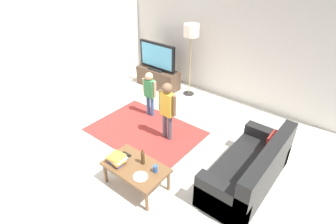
# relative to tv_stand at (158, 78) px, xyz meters

# --- Properties ---
(ground) EXTENTS (7.80, 7.80, 0.00)m
(ground) POSITION_rel_tv_stand_xyz_m (1.70, -2.30, -0.24)
(ground) COLOR beige
(wall_back) EXTENTS (6.00, 0.12, 2.70)m
(wall_back) POSITION_rel_tv_stand_xyz_m (1.70, 0.70, 1.11)
(wall_back) COLOR silver
(wall_back) RESTS_ON ground
(wall_left) EXTENTS (0.12, 6.00, 2.70)m
(wall_left) POSITION_rel_tv_stand_xyz_m (-1.30, -2.30, 1.11)
(wall_left) COLOR silver
(wall_left) RESTS_ON ground
(area_rug) EXTENTS (2.20, 1.60, 0.01)m
(area_rug) POSITION_rel_tv_stand_xyz_m (1.15, -1.77, -0.24)
(area_rug) COLOR #9E2D28
(area_rug) RESTS_ON ground
(tv_stand) EXTENTS (1.20, 0.44, 0.50)m
(tv_stand) POSITION_rel_tv_stand_xyz_m (0.00, 0.00, 0.00)
(tv_stand) COLOR #4C3828
(tv_stand) RESTS_ON ground
(tv) EXTENTS (1.10, 0.28, 0.71)m
(tv) POSITION_rel_tv_stand_xyz_m (0.00, -0.02, 0.60)
(tv) COLOR black
(tv) RESTS_ON tv_stand
(couch) EXTENTS (0.80, 1.80, 0.86)m
(couch) POSITION_rel_tv_stand_xyz_m (3.46, -1.81, 0.05)
(couch) COLOR black
(couch) RESTS_ON ground
(floor_lamp) EXTENTS (0.36, 0.36, 1.78)m
(floor_lamp) POSITION_rel_tv_stand_xyz_m (0.90, 0.15, 1.30)
(floor_lamp) COLOR #262626
(floor_lamp) RESTS_ON ground
(child_near_tv) EXTENTS (0.35, 0.17, 1.04)m
(child_near_tv) POSITION_rel_tv_stand_xyz_m (0.81, -1.23, 0.38)
(child_near_tv) COLOR #33598C
(child_near_tv) RESTS_ON ground
(child_center) EXTENTS (0.40, 0.19, 1.21)m
(child_center) POSITION_rel_tv_stand_xyz_m (1.64, -1.65, 0.48)
(child_center) COLOR #4C4C59
(child_center) RESTS_ON ground
(coffee_table) EXTENTS (1.00, 0.60, 0.42)m
(coffee_table) POSITION_rel_tv_stand_xyz_m (2.06, -2.95, 0.13)
(coffee_table) COLOR brown
(coffee_table) RESTS_ON ground
(book_stack) EXTENTS (0.28, 0.25, 0.13)m
(book_stack) POSITION_rel_tv_stand_xyz_m (1.78, -3.07, 0.24)
(book_stack) COLOR #334CA5
(book_stack) RESTS_ON coffee_table
(bottle) EXTENTS (0.06, 0.06, 0.28)m
(bottle) POSITION_rel_tv_stand_xyz_m (2.11, -2.83, 0.29)
(bottle) COLOR #4C3319
(bottle) RESTS_ON coffee_table
(tv_remote) EXTENTS (0.17, 0.05, 0.02)m
(tv_remote) POSITION_rel_tv_stand_xyz_m (1.76, -2.85, 0.19)
(tv_remote) COLOR black
(tv_remote) RESTS_ON coffee_table
(soda_can) EXTENTS (0.07, 0.07, 0.12)m
(soda_can) POSITION_rel_tv_stand_xyz_m (2.38, -2.85, 0.24)
(soda_can) COLOR #2659B2
(soda_can) RESTS_ON coffee_table
(plate) EXTENTS (0.22, 0.22, 0.02)m
(plate) POSITION_rel_tv_stand_xyz_m (2.28, -3.07, 0.18)
(plate) COLOR white
(plate) RESTS_ON coffee_table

